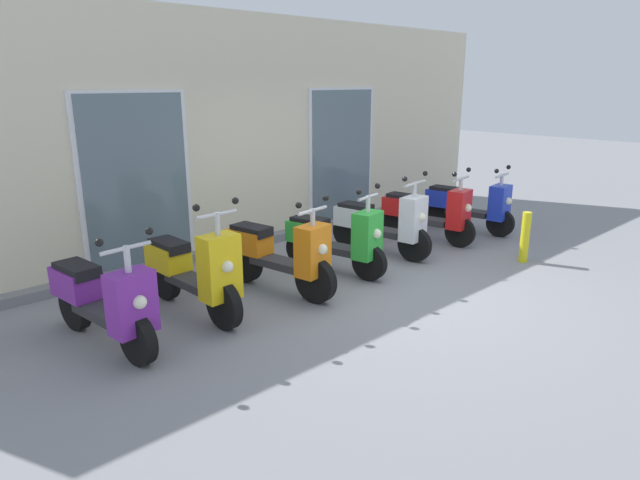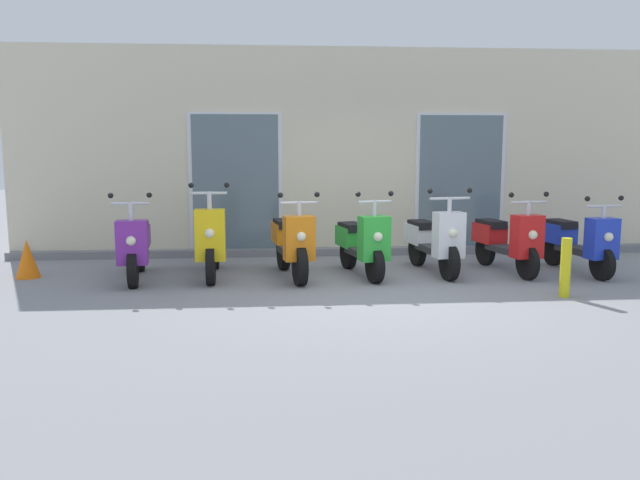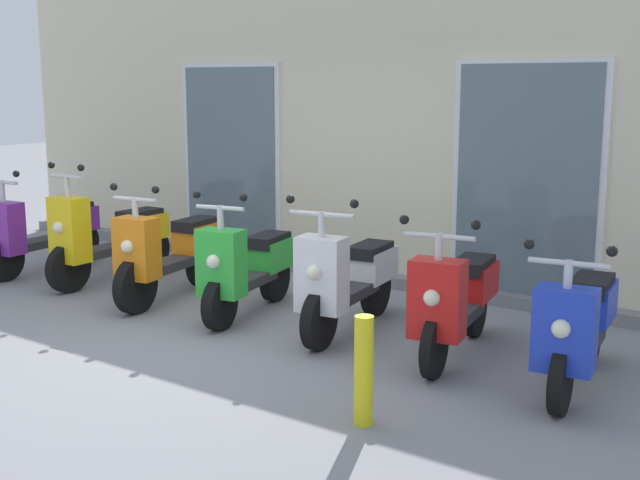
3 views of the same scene
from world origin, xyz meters
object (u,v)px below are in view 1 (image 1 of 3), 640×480
Objects in this scene: scooter_orange at (279,254)px; scooter_purple at (103,300)px; curb_bollard at (525,237)px; scooter_white at (382,223)px; scooter_green at (336,239)px; scooter_red at (428,212)px; scooter_yellow at (193,270)px; scooter_blue at (469,204)px.

scooter_purple is at bearing 179.04° from scooter_orange.
scooter_white is at bearing 126.96° from curb_bollard.
scooter_purple reaches higher than scooter_green.
curb_bollard is at bearing -84.73° from scooter_red.
scooter_red is at bearing 1.90° from scooter_orange.
scooter_green is 0.93× the size of scooter_white.
scooter_yellow is 4.49m from curb_bollard.
scooter_red is at bearing -2.26° from scooter_white.
scooter_yellow is at bearing 4.73° from scooter_purple.
scooter_green is (3.02, -0.00, -0.00)m from scooter_purple.
scooter_green is at bearing -173.94° from scooter_white.
scooter_blue is at bearing -3.97° from scooter_white.
scooter_purple is 2.06m from scooter_orange.
scooter_white reaches higher than scooter_green.
scooter_purple is 5.08m from scooter_red.
scooter_blue is (3.05, -0.03, 0.01)m from scooter_green.
scooter_white is 2.02m from scooter_blue.
scooter_red is (2.06, 0.07, 0.02)m from scooter_green.
scooter_white is (3.05, 0.02, -0.02)m from scooter_yellow.
curb_bollard is at bearing -33.37° from scooter_green.
scooter_red is (1.03, -0.04, 0.01)m from scooter_white.
scooter_green is (2.02, -0.09, -0.04)m from scooter_yellow.
scooter_orange reaches higher than curb_bollard.
scooter_yellow is 1.07m from scooter_orange.
scooter_orange is 1.04× the size of scooter_blue.
scooter_blue is at bearing 59.20° from curb_bollard.
scooter_orange is 1.99m from scooter_white.
scooter_yellow reaches higher than scooter_blue.
scooter_blue is (5.07, -0.12, -0.03)m from scooter_yellow.
scooter_green is 0.96× the size of scooter_blue.
scooter_orange is at bearing -175.94° from scooter_white.
scooter_blue is (6.07, -0.03, 0.00)m from scooter_purple.
scooter_yellow is 4.08m from scooter_red.
scooter_yellow reaches higher than scooter_purple.
scooter_white is (1.99, 0.14, -0.00)m from scooter_orange.
scooter_white is at bearing 6.06° from scooter_green.
scooter_orange is 3.47m from curb_bollard.
scooter_blue is at bearing -0.32° from scooter_purple.
scooter_orange reaches higher than scooter_red.
curb_bollard is at bearing -120.80° from scooter_blue.
scooter_purple is at bearing -179.26° from scooter_red.
curb_bollard is (3.16, -1.42, -0.12)m from scooter_orange.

